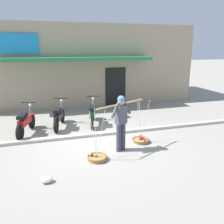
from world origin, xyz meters
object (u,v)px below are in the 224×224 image
at_px(motorcycle_nearest_shop, 26,122).
at_px(motorcycle_second_in_row, 59,116).
at_px(plastic_litter_bag, 47,180).
at_px(wooden_crate, 120,114).
at_px(fruit_basket_right_side, 141,140).
at_px(motorcycle_third_in_row, 93,114).
at_px(fruit_basket_left_side, 97,157).
at_px(fruit_vendor, 121,120).

relative_size(motorcycle_nearest_shop, motorcycle_second_in_row, 1.00).
bearing_deg(motorcycle_nearest_shop, plastic_litter_bag, -80.47).
distance_m(motorcycle_nearest_shop, wooden_crate, 4.05).
relative_size(fruit_basket_right_side, motorcycle_second_in_row, 0.82).
distance_m(fruit_basket_right_side, motorcycle_third_in_row, 2.60).
distance_m(motorcycle_nearest_shop, plastic_litter_bag, 3.58).
height_order(fruit_basket_right_side, wooden_crate, fruit_basket_right_side).
xyz_separation_m(fruit_basket_left_side, plastic_litter_bag, (-1.38, -0.79, -0.01)).
xyz_separation_m(fruit_basket_right_side, motorcycle_second_in_row, (-2.44, 2.30, 0.37)).
xyz_separation_m(motorcycle_second_in_row, wooden_crate, (2.69, 0.64, -0.29)).
height_order(fruit_basket_left_side, fruit_basket_right_side, same).
xyz_separation_m(motorcycle_third_in_row, wooden_crate, (1.36, 0.62, -0.29)).
height_order(fruit_basket_right_side, plastic_litter_bag, fruit_basket_right_side).
bearing_deg(motorcycle_third_in_row, fruit_basket_left_side, -100.31).
bearing_deg(fruit_vendor, motorcycle_nearest_shop, 140.74).
xyz_separation_m(fruit_basket_left_side, fruit_basket_right_side, (1.69, 0.84, 0.00)).
bearing_deg(motorcycle_second_in_row, fruit_basket_right_side, -43.29).
xyz_separation_m(plastic_litter_bag, wooden_crate, (3.31, 4.58, 0.09)).
height_order(motorcycle_second_in_row, motorcycle_third_in_row, same).
bearing_deg(fruit_basket_right_side, fruit_basket_left_side, -153.48).
xyz_separation_m(motorcycle_nearest_shop, motorcycle_third_in_row, (2.54, 0.45, 0.00)).
distance_m(motorcycle_third_in_row, wooden_crate, 1.52).
bearing_deg(wooden_crate, fruit_basket_right_side, -94.77).
xyz_separation_m(fruit_basket_left_side, wooden_crate, (1.93, 3.78, 0.08)).
bearing_deg(fruit_basket_left_side, motorcycle_third_in_row, 79.69).
bearing_deg(motorcycle_nearest_shop, fruit_vendor, -39.26).
bearing_deg(motorcycle_second_in_row, fruit_vendor, -59.56).
height_order(fruit_basket_right_side, motorcycle_nearest_shop, fruit_basket_right_side).
bearing_deg(motorcycle_nearest_shop, motorcycle_third_in_row, 9.99).
bearing_deg(wooden_crate, motorcycle_third_in_row, -155.34).
relative_size(motorcycle_second_in_row, motorcycle_third_in_row, 1.00).
bearing_deg(motorcycle_third_in_row, motorcycle_nearest_shop, -170.01).
bearing_deg(wooden_crate, motorcycle_nearest_shop, -164.64).
height_order(motorcycle_third_in_row, plastic_litter_bag, motorcycle_third_in_row).
bearing_deg(motorcycle_nearest_shop, fruit_basket_right_side, -27.15).
distance_m(fruit_basket_left_side, plastic_litter_bag, 1.59).
height_order(fruit_basket_left_side, motorcycle_third_in_row, fruit_basket_left_side).
bearing_deg(motorcycle_third_in_row, motorcycle_second_in_row, -179.20).
height_order(motorcycle_nearest_shop, motorcycle_third_in_row, same).
distance_m(fruit_basket_right_side, wooden_crate, 2.95).
xyz_separation_m(motorcycle_third_in_row, plastic_litter_bag, (-1.95, -3.95, -0.38)).
relative_size(fruit_vendor, fruit_basket_left_side, 1.17).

